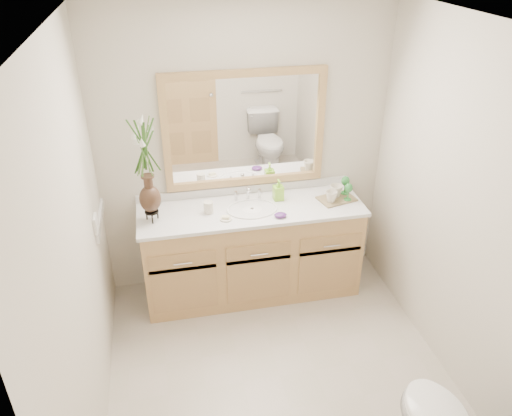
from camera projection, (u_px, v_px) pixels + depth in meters
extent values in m
plane|color=#BEB2A2|center=(280.00, 376.00, 3.60)|extent=(2.60, 2.60, 0.00)
cube|color=white|center=(291.00, 27.00, 2.42)|extent=(2.40, 2.60, 0.02)
cube|color=beige|center=(245.00, 153.00, 4.11)|extent=(2.40, 0.02, 2.40)
cube|color=beige|center=(371.00, 416.00, 1.90)|extent=(2.40, 0.02, 2.40)
cube|color=beige|center=(77.00, 259.00, 2.79)|extent=(0.02, 2.60, 2.40)
cube|color=beige|center=(464.00, 215.00, 3.22)|extent=(0.02, 2.60, 2.40)
cube|color=tan|center=(252.00, 252.00, 4.26)|extent=(1.80, 0.55, 0.80)
cube|color=silver|center=(252.00, 210.00, 4.06)|extent=(1.84, 0.57, 0.03)
ellipsoid|color=white|center=(252.00, 215.00, 4.06)|extent=(0.38, 0.30, 0.12)
cylinder|color=silver|center=(248.00, 193.00, 4.16)|extent=(0.02, 0.02, 0.11)
cylinder|color=silver|center=(236.00, 196.00, 4.15)|extent=(0.02, 0.02, 0.08)
cylinder|color=silver|center=(259.00, 194.00, 4.19)|extent=(0.02, 0.02, 0.08)
cube|color=white|center=(245.00, 130.00, 4.00)|extent=(1.20, 0.01, 0.85)
cube|color=tan|center=(244.00, 73.00, 3.77)|extent=(1.32, 0.04, 0.06)
cube|color=tan|center=(245.00, 181.00, 4.22)|extent=(1.32, 0.04, 0.06)
cube|color=tan|center=(165.00, 136.00, 3.88)|extent=(0.06, 0.04, 0.85)
cube|color=tan|center=(320.00, 124.00, 4.10)|extent=(0.06, 0.04, 0.85)
cube|color=white|center=(96.00, 223.00, 3.55)|extent=(0.02, 0.12, 0.12)
cylinder|color=black|center=(152.00, 212.00, 3.85)|extent=(0.11, 0.11, 0.01)
ellipsoid|color=black|center=(150.00, 199.00, 3.79)|extent=(0.17, 0.17, 0.21)
cylinder|color=black|center=(148.00, 183.00, 3.72)|extent=(0.07, 0.07, 0.10)
cylinder|color=#4C7A33|center=(145.00, 151.00, 3.60)|extent=(0.06, 0.06, 0.39)
cylinder|color=beige|center=(208.00, 207.00, 3.97)|extent=(0.08, 0.08, 0.10)
cylinder|color=beige|center=(226.00, 219.00, 3.89)|extent=(0.09, 0.09, 0.01)
cube|color=beige|center=(226.00, 217.00, 3.88)|extent=(0.06, 0.05, 0.02)
imported|color=#8DD832|center=(278.00, 191.00, 4.14)|extent=(0.08, 0.08, 0.16)
ellipsoid|color=#4F236B|center=(280.00, 215.00, 3.92)|extent=(0.12, 0.11, 0.04)
cube|color=brown|center=(337.00, 199.00, 4.17)|extent=(0.34, 0.26, 0.01)
imported|color=beige|center=(331.00, 196.00, 4.10)|extent=(0.11, 0.11, 0.10)
imported|color=beige|center=(336.00, 191.00, 4.17)|extent=(0.12, 0.11, 0.11)
cylinder|color=#297B32|center=(347.00, 199.00, 4.15)|extent=(0.06, 0.06, 0.01)
cylinder|color=#297B32|center=(348.00, 194.00, 4.12)|extent=(0.01, 0.01, 0.09)
ellipsoid|color=#297B32|center=(349.00, 188.00, 4.09)|extent=(0.07, 0.07, 0.08)
cylinder|color=#297B32|center=(344.00, 193.00, 4.25)|extent=(0.07, 0.07, 0.01)
cylinder|color=#297B32|center=(345.00, 188.00, 4.22)|extent=(0.01, 0.01, 0.10)
ellipsoid|color=#297B32|center=(345.00, 181.00, 4.19)|extent=(0.07, 0.07, 0.08)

